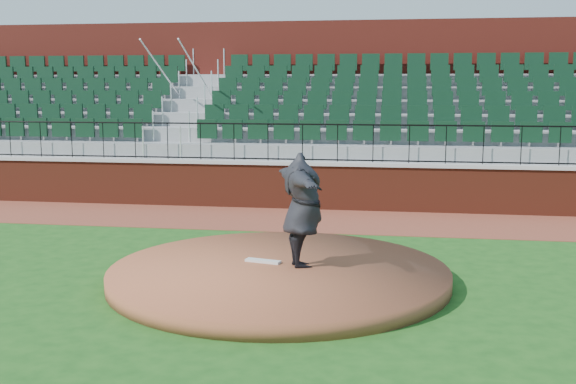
{
  "coord_description": "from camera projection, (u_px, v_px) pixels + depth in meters",
  "views": [
    {
      "loc": [
        2.07,
        -11.59,
        3.34
      ],
      "look_at": [
        0.0,
        1.5,
        1.3
      ],
      "focal_mm": 43.4,
      "sensor_mm": 36.0,
      "label": 1
    }
  ],
  "objects": [
    {
      "name": "seating_stands",
      "position": [
        330.0,
        120.0,
        21.29
      ],
      "size": [
        34.0,
        5.1,
        4.6
      ],
      "primitive_type": null,
      "color": "gray",
      "rests_on": "ground"
    },
    {
      "name": "wall_cap",
      "position": [
        320.0,
        163.0,
        18.79
      ],
      "size": [
        34.0,
        0.45,
        0.1
      ],
      "primitive_type": "cube",
      "color": "#B7B7B7",
      "rests_on": "field_wall"
    },
    {
      "name": "wall_railing",
      "position": [
        320.0,
        143.0,
        18.7
      ],
      "size": [
        34.0,
        0.05,
        1.0
      ],
      "primitive_type": null,
      "color": "black",
      "rests_on": "wall_cap"
    },
    {
      "name": "ground",
      "position": [
        275.0,
        278.0,
        12.14
      ],
      "size": [
        90.0,
        90.0,
        0.0
      ],
      "primitive_type": "plane",
      "color": "#194914",
      "rests_on": "ground"
    },
    {
      "name": "warning_track",
      "position": [
        312.0,
        220.0,
        17.41
      ],
      "size": [
        34.0,
        3.2,
        0.01
      ],
      "primitive_type": "cube",
      "color": "brown",
      "rests_on": "ground"
    },
    {
      "name": "pitchers_mound",
      "position": [
        279.0,
        274.0,
        11.93
      ],
      "size": [
        5.82,
        5.82,
        0.25
      ],
      "primitive_type": "cylinder",
      "color": "brown",
      "rests_on": "ground"
    },
    {
      "name": "pitching_rubber",
      "position": [
        263.0,
        261.0,
        12.25
      ],
      "size": [
        0.66,
        0.3,
        0.04
      ],
      "primitive_type": "cube",
      "rotation": [
        0.0,
        0.0,
        -0.24
      ],
      "color": "silver",
      "rests_on": "pitchers_mound"
    },
    {
      "name": "pitcher",
      "position": [
        302.0,
        210.0,
        11.83
      ],
      "size": [
        1.49,
        2.5,
        1.97
      ],
      "primitive_type": "imported",
      "rotation": [
        0.0,
        0.0,
        1.94
      ],
      "color": "black",
      "rests_on": "pitchers_mound"
    },
    {
      "name": "field_wall",
      "position": [
        320.0,
        187.0,
        18.88
      ],
      "size": [
        34.0,
        0.35,
        1.2
      ],
      "primitive_type": "cube",
      "color": "maroon",
      "rests_on": "ground"
    },
    {
      "name": "concourse_wall",
      "position": [
        338.0,
        102.0,
        23.95
      ],
      "size": [
        34.0,
        0.5,
        5.5
      ],
      "primitive_type": "cube",
      "color": "maroon",
      "rests_on": "ground"
    }
  ]
}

